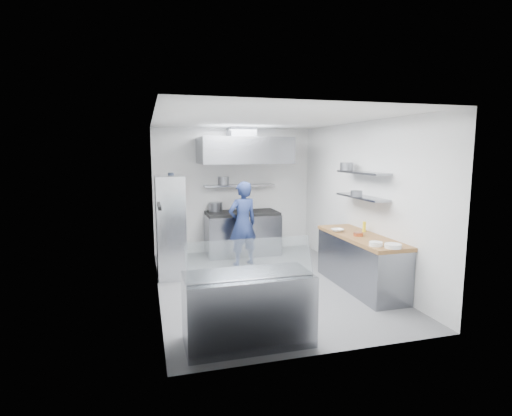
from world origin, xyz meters
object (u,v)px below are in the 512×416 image
object	(u,v)px
chef	(243,224)
display_case	(248,309)
gas_range	(242,234)
wire_rack	(170,226)

from	to	relation	value
chef	display_case	world-z (taller)	chef
chef	display_case	size ratio (longest dim) A/B	1.13
gas_range	chef	size ratio (longest dim) A/B	0.95
chef	display_case	distance (m)	3.36
chef	gas_range	bearing A→B (deg)	-117.24
gas_range	display_case	bearing A→B (deg)	-102.69
gas_range	chef	distance (m)	0.95
gas_range	chef	bearing A→B (deg)	-102.95
wire_rack	display_case	world-z (taller)	wire_rack
gas_range	wire_rack	size ratio (longest dim) A/B	0.86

